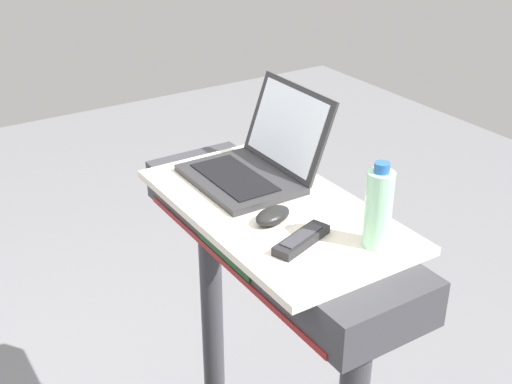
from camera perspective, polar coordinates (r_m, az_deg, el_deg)
name	(u,v)px	position (r m, az deg, el deg)	size (l,w,h in m)	color
desk_board	(273,209)	(1.65, 1.46, -1.43)	(0.73, 0.40, 0.02)	beige
laptop	(255,162)	(1.77, -0.05, 2.60)	(0.31, 0.31, 0.23)	#2D2D30
computer_mouse	(273,215)	(1.57, 1.43, -2.00)	(0.06, 0.10, 0.03)	black
water_bottle	(378,208)	(1.46, 10.33, -1.34)	(0.06, 0.06, 0.20)	#9EDBB2
tv_remote	(302,240)	(1.49, 3.88, -4.05)	(0.10, 0.17, 0.02)	#232326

